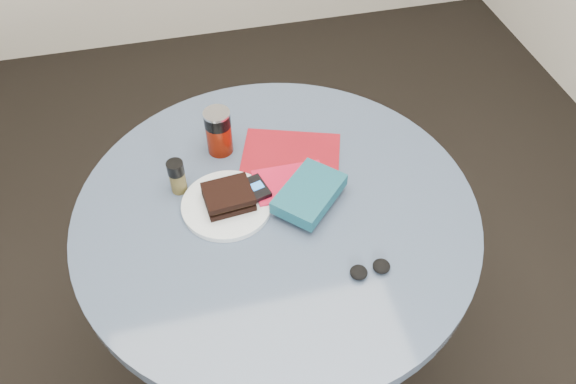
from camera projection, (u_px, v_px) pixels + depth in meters
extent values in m
plane|color=black|center=(280.00, 347.00, 1.94)|extent=(4.00, 4.00, 0.00)
cylinder|color=black|center=(280.00, 345.00, 1.93)|extent=(0.48, 0.48, 0.03)
cylinder|color=black|center=(278.00, 290.00, 1.67)|extent=(0.11, 0.11, 0.68)
cylinder|color=#3B4A62|center=(276.00, 213.00, 1.40)|extent=(1.00, 1.00, 0.04)
cylinder|color=silver|center=(227.00, 205.00, 1.38)|extent=(0.28, 0.28, 0.01)
cube|color=black|center=(229.00, 200.00, 1.37)|extent=(0.12, 0.11, 0.02)
cube|color=#3B2D16|center=(228.00, 197.00, 1.36)|extent=(0.11, 0.09, 0.01)
cube|color=black|center=(228.00, 193.00, 1.35)|extent=(0.12, 0.11, 0.02)
cylinder|color=#691405|center=(219.00, 138.00, 1.49)|extent=(0.08, 0.08, 0.09)
cylinder|color=black|center=(217.00, 120.00, 1.44)|extent=(0.08, 0.08, 0.04)
cylinder|color=silver|center=(216.00, 114.00, 1.43)|extent=(0.08, 0.08, 0.01)
cylinder|color=#4E4521|center=(178.00, 181.00, 1.40)|extent=(0.05, 0.05, 0.06)
cylinder|color=black|center=(175.00, 168.00, 1.37)|extent=(0.05, 0.05, 0.03)
cube|color=maroon|center=(291.00, 156.00, 1.50)|extent=(0.31, 0.27, 0.00)
cube|color=#B50E2E|center=(290.00, 184.00, 1.42)|extent=(0.18, 0.12, 0.02)
cube|color=#114555|center=(309.00, 193.00, 1.37)|extent=(0.21, 0.21, 0.03)
cube|color=black|center=(257.00, 188.00, 1.39)|extent=(0.06, 0.09, 0.01)
cube|color=blue|center=(257.00, 186.00, 1.39)|extent=(0.04, 0.03, 0.00)
ellipsoid|color=black|center=(359.00, 272.00, 1.24)|extent=(0.04, 0.04, 0.02)
ellipsoid|color=black|center=(381.00, 266.00, 1.26)|extent=(0.04, 0.04, 0.02)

